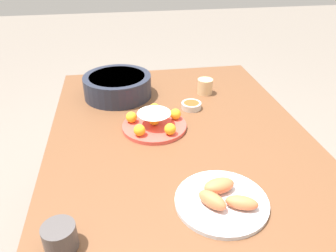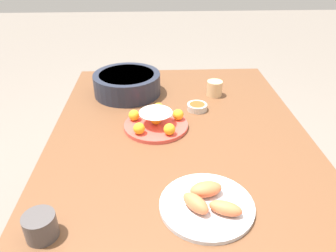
{
  "view_description": "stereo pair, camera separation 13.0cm",
  "coord_description": "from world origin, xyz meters",
  "views": [
    {
      "loc": [
        -1.04,
        0.23,
        1.43
      ],
      "look_at": [
        0.06,
        0.05,
        0.76
      ],
      "focal_mm": 35.0,
      "sensor_mm": 36.0,
      "label": 1
    },
    {
      "loc": [
        -1.05,
        0.1,
        1.43
      ],
      "look_at": [
        0.06,
        0.05,
        0.76
      ],
      "focal_mm": 35.0,
      "sensor_mm": 36.0,
      "label": 2
    }
  ],
  "objects": [
    {
      "name": "cup_far",
      "position": [
        -0.43,
        0.41,
        0.76
      ],
      "size": [
        0.09,
        0.09,
        0.07
      ],
      "color": "#4C4747",
      "rests_on": "dining_table"
    },
    {
      "name": "dining_table",
      "position": [
        0.0,
        0.0,
        0.65
      ],
      "size": [
        1.55,
        1.04,
        0.72
      ],
      "color": "brown",
      "rests_on": "ground_plane"
    },
    {
      "name": "cup_near",
      "position": [
        0.42,
        -0.2,
        0.76
      ],
      "size": [
        0.08,
        0.08,
        0.07
      ],
      "color": "#DBB27F",
      "rests_on": "dining_table"
    },
    {
      "name": "serving_bowl",
      "position": [
        0.46,
        0.23,
        0.78
      ],
      "size": [
        0.33,
        0.33,
        0.1
      ],
      "color": "#232838",
      "rests_on": "dining_table"
    },
    {
      "name": "seafood_platter",
      "position": [
        -0.35,
        -0.05,
        0.74
      ],
      "size": [
        0.28,
        0.28,
        0.06
      ],
      "color": "silver",
      "rests_on": "dining_table"
    },
    {
      "name": "cake_plate",
      "position": [
        0.12,
        0.09,
        0.75
      ],
      "size": [
        0.27,
        0.27,
        0.08
      ],
      "color": "#E04C42",
      "rests_on": "dining_table"
    },
    {
      "name": "sauce_bowl",
      "position": [
        0.27,
        -0.1,
        0.74
      ],
      "size": [
        0.09,
        0.09,
        0.03
      ],
      "color": "beige",
      "rests_on": "dining_table"
    }
  ]
}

